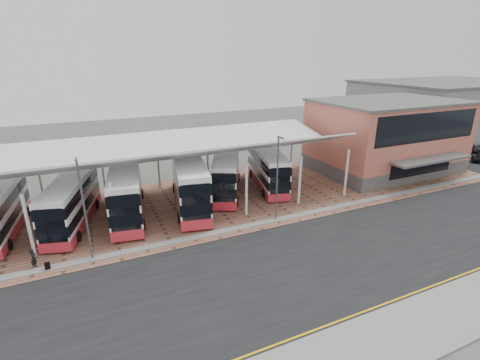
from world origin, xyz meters
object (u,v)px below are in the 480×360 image
at_px(bus_5, 267,168).
at_px(bus_0, 0,212).
at_px(bus_1, 72,203).
at_px(pedestrian, 34,258).
at_px(bus_2, 127,192).
at_px(bus_3, 189,182).
at_px(terminal, 386,135).
at_px(bus_4, 227,173).

bearing_deg(bus_5, bus_0, -163.84).
xyz_separation_m(bus_1, bus_5, (20.73, 1.49, 0.02)).
bearing_deg(bus_5, bus_1, -161.57).
height_order(bus_5, pedestrian, bus_5).
distance_m(bus_2, bus_3, 6.08).
relative_size(bus_3, pedestrian, 7.87).
xyz_separation_m(terminal, bus_2, (-33.37, -0.67, -2.23)).
height_order(bus_0, pedestrian, bus_0).
height_order(bus_2, pedestrian, bus_2).
height_order(bus_0, bus_2, bus_2).
xyz_separation_m(bus_0, bus_1, (5.55, -0.64, 0.09)).
relative_size(bus_1, bus_4, 0.97).
xyz_separation_m(bus_0, pedestrian, (2.85, -6.94, -1.26)).
distance_m(terminal, bus_0, 43.78).
distance_m(bus_0, bus_4, 21.25).
bearing_deg(bus_4, terminal, 23.55).
height_order(bus_0, bus_3, bus_3).
height_order(bus_1, bus_2, bus_2).
relative_size(bus_4, bus_5, 1.02).
xyz_separation_m(bus_3, bus_5, (9.87, 1.66, -0.32)).
bearing_deg(bus_0, terminal, 6.01).
xyz_separation_m(bus_2, bus_5, (15.94, 1.29, -0.21)).
relative_size(bus_1, pedestrian, 6.78).
bearing_deg(pedestrian, bus_3, -51.90).
height_order(terminal, bus_1, terminal).
relative_size(bus_1, bus_5, 0.99).
relative_size(terminal, bus_2, 1.56).
height_order(bus_1, bus_3, bus_3).
relative_size(bus_2, pedestrian, 7.48).
xyz_separation_m(terminal, pedestrian, (-40.85, -7.17, -3.81)).
height_order(bus_0, bus_1, bus_1).
distance_m(bus_0, bus_2, 10.35).
xyz_separation_m(bus_1, bus_4, (15.68, 1.65, 0.11)).
height_order(bus_3, bus_5, bus_3).
relative_size(bus_1, bus_2, 0.91).
bearing_deg(bus_3, terminal, 13.16).
bearing_deg(pedestrian, bus_4, -52.81).
relative_size(bus_2, bus_4, 1.07).
relative_size(terminal, bus_1, 1.72).
bearing_deg(pedestrian, bus_2, -35.26).
bearing_deg(bus_3, pedestrian, -144.73).
bearing_deg(bus_1, bus_0, -171.00).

